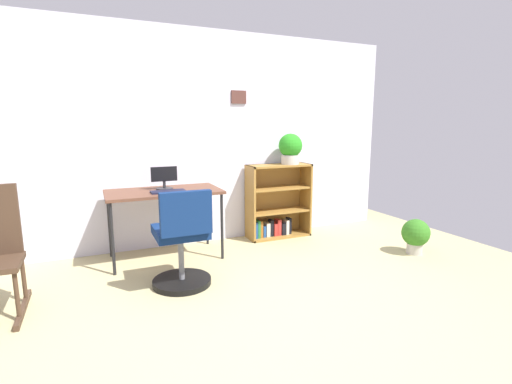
# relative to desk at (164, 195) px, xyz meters

# --- Properties ---
(ground_plane) EXTENTS (6.24, 6.24, 0.00)m
(ground_plane) POSITION_rel_desk_xyz_m (0.44, -1.71, -0.68)
(ground_plane) COLOR tan
(wall_back) EXTENTS (5.20, 0.12, 2.48)m
(wall_back) POSITION_rel_desk_xyz_m (0.44, 0.44, 0.56)
(wall_back) COLOR silver
(wall_back) RESTS_ON ground_plane
(desk) EXTENTS (1.16, 0.63, 0.74)m
(desk) POSITION_rel_desk_xyz_m (0.00, 0.00, 0.00)
(desk) COLOR brown
(desk) RESTS_ON ground_plane
(monitor) EXTENTS (0.27, 0.18, 0.24)m
(monitor) POSITION_rel_desk_xyz_m (0.02, 0.07, 0.17)
(monitor) COLOR #262628
(monitor) RESTS_ON desk
(keyboard) EXTENTS (0.34, 0.15, 0.02)m
(keyboard) POSITION_rel_desk_xyz_m (0.02, -0.13, 0.06)
(keyboard) COLOR black
(keyboard) RESTS_ON desk
(office_chair) EXTENTS (0.52, 0.54, 0.89)m
(office_chair) POSITION_rel_desk_xyz_m (-0.00, -0.81, -0.30)
(office_chair) COLOR black
(office_chair) RESTS_ON ground_plane
(bookshelf_low) EXTENTS (0.80, 0.30, 0.92)m
(bookshelf_low) POSITION_rel_desk_xyz_m (1.44, 0.25, -0.27)
(bookshelf_low) COLOR olive
(bookshelf_low) RESTS_ON ground_plane
(potted_plant_on_shelf) EXTENTS (0.29, 0.29, 0.38)m
(potted_plant_on_shelf) POSITION_rel_desk_xyz_m (1.60, 0.19, 0.44)
(potted_plant_on_shelf) COLOR #B7B2A8
(potted_plant_on_shelf) RESTS_ON bookshelf_low
(potted_plant_floor) EXTENTS (0.30, 0.30, 0.39)m
(potted_plant_floor) POSITION_rel_desk_xyz_m (2.54, -0.99, -0.46)
(potted_plant_floor) COLOR #B7B2A8
(potted_plant_floor) RESTS_ON ground_plane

